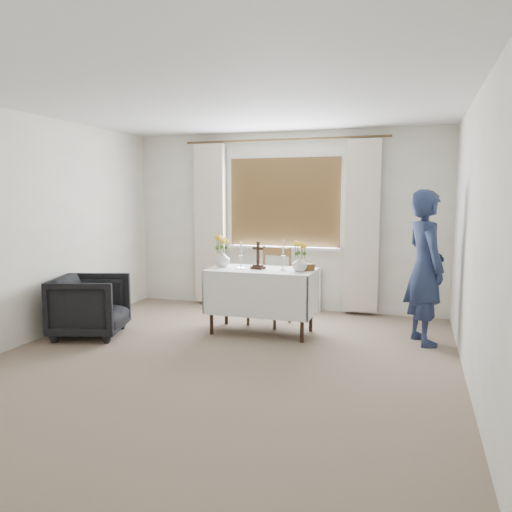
{
  "coord_description": "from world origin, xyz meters",
  "views": [
    {
      "loc": [
        1.78,
        -4.37,
        1.62
      ],
      "look_at": [
        0.08,
        0.93,
        0.94
      ],
      "focal_mm": 35.0,
      "sensor_mm": 36.0,
      "label": 1
    }
  ],
  "objects_px": {
    "flower_vase_left": "(222,258)",
    "wooden_chair": "(269,286)",
    "flower_vase_right": "(300,264)",
    "wooden_cross": "(258,255)",
    "altar_table": "(262,301)",
    "person": "(425,267)",
    "armchair": "(90,306)"
  },
  "relations": [
    {
      "from": "wooden_chair",
      "to": "wooden_cross",
      "type": "bearing_deg",
      "value": -77.59
    },
    {
      "from": "armchair",
      "to": "flower_vase_right",
      "type": "height_order",
      "value": "flower_vase_right"
    },
    {
      "from": "armchair",
      "to": "person",
      "type": "xyz_separation_m",
      "value": [
        3.66,
        0.88,
        0.49
      ]
    },
    {
      "from": "altar_table",
      "to": "flower_vase_left",
      "type": "height_order",
      "value": "flower_vase_left"
    },
    {
      "from": "wooden_chair",
      "to": "person",
      "type": "height_order",
      "value": "person"
    },
    {
      "from": "person",
      "to": "flower_vase_left",
      "type": "bearing_deg",
      "value": 68.99
    },
    {
      "from": "wooden_chair",
      "to": "person",
      "type": "bearing_deg",
      "value": 6.3
    },
    {
      "from": "flower_vase_left",
      "to": "wooden_chair",
      "type": "bearing_deg",
      "value": 38.43
    },
    {
      "from": "armchair",
      "to": "flower_vase_left",
      "type": "height_order",
      "value": "flower_vase_left"
    },
    {
      "from": "wooden_cross",
      "to": "flower_vase_left",
      "type": "height_order",
      "value": "wooden_cross"
    },
    {
      "from": "armchair",
      "to": "wooden_cross",
      "type": "xyz_separation_m",
      "value": [
        1.8,
        0.72,
        0.57
      ]
    },
    {
      "from": "altar_table",
      "to": "person",
      "type": "bearing_deg",
      "value": 5.05
    },
    {
      "from": "altar_table",
      "to": "flower_vase_right",
      "type": "bearing_deg",
      "value": -4.5
    },
    {
      "from": "altar_table",
      "to": "person",
      "type": "relative_size",
      "value": 0.74
    },
    {
      "from": "altar_table",
      "to": "flower_vase_right",
      "type": "relative_size",
      "value": 6.97
    },
    {
      "from": "armchair",
      "to": "wooden_chair",
      "type": "bearing_deg",
      "value": -74.52
    },
    {
      "from": "person",
      "to": "flower_vase_left",
      "type": "xyz_separation_m",
      "value": [
        -2.32,
        -0.12,
        0.02
      ]
    },
    {
      "from": "flower_vase_left",
      "to": "flower_vase_right",
      "type": "distance_m",
      "value": 0.98
    },
    {
      "from": "armchair",
      "to": "flower_vase_right",
      "type": "xyz_separation_m",
      "value": [
        2.31,
        0.69,
        0.5
      ]
    },
    {
      "from": "altar_table",
      "to": "wooden_chair",
      "type": "bearing_deg",
      "value": 94.28
    },
    {
      "from": "altar_table",
      "to": "flower_vase_left",
      "type": "bearing_deg",
      "value": 175.93
    },
    {
      "from": "flower_vase_left",
      "to": "altar_table",
      "type": "bearing_deg",
      "value": -4.07
    },
    {
      "from": "altar_table",
      "to": "person",
      "type": "height_order",
      "value": "person"
    },
    {
      "from": "flower_vase_left",
      "to": "flower_vase_right",
      "type": "xyz_separation_m",
      "value": [
        0.97,
        -0.07,
        -0.01
      ]
    },
    {
      "from": "wooden_cross",
      "to": "flower_vase_right",
      "type": "height_order",
      "value": "wooden_cross"
    },
    {
      "from": "armchair",
      "to": "wooden_cross",
      "type": "relative_size",
      "value": 2.39
    },
    {
      "from": "wooden_chair",
      "to": "armchair",
      "type": "xyz_separation_m",
      "value": [
        -1.82,
        -1.14,
        -0.13
      ]
    },
    {
      "from": "flower_vase_left",
      "to": "person",
      "type": "bearing_deg",
      "value": 3.04
    },
    {
      "from": "altar_table",
      "to": "armchair",
      "type": "bearing_deg",
      "value": -158.66
    },
    {
      "from": "wooden_cross",
      "to": "flower_vase_right",
      "type": "distance_m",
      "value": 0.51
    },
    {
      "from": "wooden_cross",
      "to": "flower_vase_left",
      "type": "xyz_separation_m",
      "value": [
        -0.47,
        0.04,
        -0.06
      ]
    },
    {
      "from": "altar_table",
      "to": "armchair",
      "type": "xyz_separation_m",
      "value": [
        -1.85,
        -0.72,
        -0.03
      ]
    }
  ]
}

